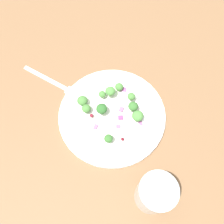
% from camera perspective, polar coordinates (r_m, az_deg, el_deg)
% --- Properties ---
extents(ground_plane, '(1.80, 1.80, 0.02)m').
position_cam_1_polar(ground_plane, '(0.67, -2.01, 0.46)').
color(ground_plane, brown).
extents(plate, '(0.28, 0.28, 0.02)m').
position_cam_1_polar(plate, '(0.64, 0.00, -0.69)').
color(plate, white).
rests_on(plate, ground_plane).
extents(dressing_pool, '(0.16, 0.16, 0.00)m').
position_cam_1_polar(dressing_pool, '(0.64, 0.00, -0.53)').
color(dressing_pool, white).
rests_on(dressing_pool, plate).
extents(broccoli_floret_0, '(0.03, 0.03, 0.03)m').
position_cam_1_polar(broccoli_floret_0, '(0.62, 6.09, -0.94)').
color(broccoli_floret_0, '#8EB77A').
rests_on(broccoli_floret_0, plate).
extents(broccoli_floret_1, '(0.02, 0.02, 0.02)m').
position_cam_1_polar(broccoli_floret_1, '(0.63, -6.18, 1.08)').
color(broccoli_floret_1, '#9EC684').
rests_on(broccoli_floret_1, plate).
extents(broccoli_floret_2, '(0.03, 0.03, 0.03)m').
position_cam_1_polar(broccoli_floret_2, '(0.64, -7.00, 2.65)').
color(broccoli_floret_2, '#8EB77A').
rests_on(broccoli_floret_2, plate).
extents(broccoli_floret_3, '(0.03, 0.03, 0.03)m').
position_cam_1_polar(broccoli_floret_3, '(0.62, -2.44, 0.75)').
color(broccoli_floret_3, '#9EC684').
rests_on(broccoli_floret_3, plate).
extents(broccoli_floret_4, '(0.03, 0.03, 0.03)m').
position_cam_1_polar(broccoli_floret_4, '(0.64, -0.41, 4.92)').
color(broccoli_floret_4, '#ADD18E').
rests_on(broccoli_floret_4, plate).
extents(broccoli_floret_5, '(0.02, 0.02, 0.02)m').
position_cam_1_polar(broccoli_floret_5, '(0.64, 4.61, 3.67)').
color(broccoli_floret_5, '#ADD18E').
rests_on(broccoli_floret_5, plate).
extents(broccoli_floret_6, '(0.03, 0.03, 0.03)m').
position_cam_1_polar(broccoli_floret_6, '(0.62, 5.02, 1.33)').
color(broccoli_floret_6, '#9EC684').
rests_on(broccoli_floret_6, plate).
extents(broccoli_floret_7, '(0.02, 0.02, 0.02)m').
position_cam_1_polar(broccoli_floret_7, '(0.64, -2.33, 4.20)').
color(broccoli_floret_7, '#9EC684').
rests_on(broccoli_floret_7, plate).
extents(broccoli_floret_8, '(0.02, 0.02, 0.02)m').
position_cam_1_polar(broccoli_floret_8, '(0.59, -0.84, -6.30)').
color(broccoli_floret_8, '#9EC684').
rests_on(broccoli_floret_8, plate).
extents(broccoli_floret_9, '(0.02, 0.02, 0.02)m').
position_cam_1_polar(broccoli_floret_9, '(0.66, 1.68, 5.94)').
color(broccoli_floret_9, '#8EB77A').
rests_on(broccoli_floret_9, plate).
extents(cranberry_0, '(0.01, 0.01, 0.01)m').
position_cam_1_polar(cranberry_0, '(0.63, 6.11, 0.01)').
color(cranberry_0, '#4C0A14').
rests_on(cranberry_0, plate).
extents(cranberry_1, '(0.01, 0.01, 0.01)m').
position_cam_1_polar(cranberry_1, '(0.63, -4.85, -0.85)').
color(cranberry_1, maroon).
rests_on(cranberry_1, plate).
extents(cranberry_2, '(0.01, 0.01, 0.01)m').
position_cam_1_polar(cranberry_2, '(0.60, 2.50, -6.42)').
color(cranberry_2, maroon).
rests_on(cranberry_2, plate).
extents(onion_bit_0, '(0.02, 0.02, 0.00)m').
position_cam_1_polar(onion_bit_0, '(0.67, 2.79, 5.32)').
color(onion_bit_0, '#934C84').
rests_on(onion_bit_0, plate).
extents(onion_bit_1, '(0.02, 0.02, 0.00)m').
position_cam_1_polar(onion_bit_1, '(0.64, 2.19, 0.62)').
color(onion_bit_1, '#A35B93').
rests_on(onion_bit_1, plate).
extents(onion_bit_2, '(0.01, 0.02, 0.00)m').
position_cam_1_polar(onion_bit_2, '(0.63, 2.03, -1.34)').
color(onion_bit_2, '#843D75').
rests_on(onion_bit_2, plate).
extents(onion_bit_3, '(0.01, 0.01, 0.00)m').
position_cam_1_polar(onion_bit_3, '(0.62, 1.49, -3.45)').
color(onion_bit_3, '#A35B93').
rests_on(onion_bit_3, plate).
extents(onion_bit_4, '(0.02, 0.02, 0.01)m').
position_cam_1_polar(onion_bit_4, '(0.62, -3.89, -3.51)').
color(onion_bit_4, '#A35B93').
rests_on(onion_bit_4, plate).
extents(onion_bit_5, '(0.02, 0.01, 0.00)m').
position_cam_1_polar(onion_bit_5, '(0.63, 6.76, -2.60)').
color(onion_bit_5, '#A35B93').
rests_on(onion_bit_5, plate).
extents(fork, '(0.15, 0.14, 0.01)m').
position_cam_1_polar(fork, '(0.71, -13.61, 6.84)').
color(fork, silver).
rests_on(fork, ground_plane).
extents(water_glass, '(0.08, 0.08, 0.11)m').
position_cam_1_polar(water_glass, '(0.55, 10.06, -18.43)').
color(water_glass, silver).
rests_on(water_glass, ground_plane).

